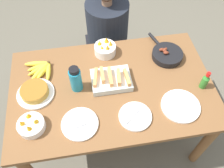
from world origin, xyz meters
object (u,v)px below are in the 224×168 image
object	(u,v)px
empty_plate_far_left	(135,116)
hot_sauce_bottle	(205,81)
water_bottle	(76,79)
skillet	(167,54)
empty_plate_far_right	(80,124)
melon_tray	(111,80)
frittata_plate_center	(35,92)
banana_bunch	(41,69)
fruit_bowl_mango	(105,49)
empty_plate_near_front	(181,106)
person_figure	(108,41)
fruit_bowl_citrus	(31,125)

from	to	relation	value
empty_plate_far_left	hot_sauce_bottle	world-z (taller)	hot_sauce_bottle
empty_plate_far_left	water_bottle	world-z (taller)	water_bottle
skillet	empty_plate_far_right	size ratio (longest dim) A/B	1.54
melon_tray	empty_plate_far_left	size ratio (longest dim) A/B	1.30
melon_tray	frittata_plate_center	distance (m)	0.52
frittata_plate_center	melon_tray	bearing A→B (deg)	1.81
banana_bunch	fruit_bowl_mango	size ratio (longest dim) A/B	1.24
skillet	empty_plate_near_front	world-z (taller)	skillet
empty_plate_near_front	empty_plate_far_right	xyz separation A→B (m)	(-0.66, -0.02, 0.00)
empty_plate_far_right	water_bottle	world-z (taller)	water_bottle
empty_plate_far_left	hot_sauce_bottle	bearing A→B (deg)	16.98
empty_plate_far_right	banana_bunch	bearing A→B (deg)	116.27
empty_plate_far_left	person_figure	size ratio (longest dim) A/B	0.19
fruit_bowl_mango	fruit_bowl_citrus	size ratio (longest dim) A/B	0.98
empty_plate_near_front	water_bottle	size ratio (longest dim) A/B	1.26
frittata_plate_center	fruit_bowl_mango	size ratio (longest dim) A/B	1.54
melon_tray	fruit_bowl_citrus	xyz separation A→B (m)	(-0.54, -0.26, -0.00)
empty_plate_far_right	fruit_bowl_mango	size ratio (longest dim) A/B	1.42
melon_tray	fruit_bowl_citrus	distance (m)	0.60
empty_plate_near_front	fruit_bowl_mango	distance (m)	0.70
skillet	hot_sauce_bottle	xyz separation A→B (m)	(0.17, -0.31, 0.04)
melon_tray	person_figure	size ratio (longest dim) A/B	0.25
frittata_plate_center	empty_plate_far_left	world-z (taller)	frittata_plate_center
melon_tray	water_bottle	world-z (taller)	water_bottle
melon_tray	water_bottle	xyz separation A→B (m)	(-0.24, -0.01, 0.06)
empty_plate_far_right	hot_sauce_bottle	xyz separation A→B (m)	(0.87, 0.15, 0.06)
frittata_plate_center	empty_plate_far_left	distance (m)	0.69
empty_plate_far_right	skillet	bearing A→B (deg)	33.42
frittata_plate_center	fruit_bowl_mango	world-z (taller)	fruit_bowl_mango
frittata_plate_center	empty_plate_near_front	bearing A→B (deg)	-15.06
hot_sauce_bottle	person_figure	world-z (taller)	person_figure
banana_bunch	hot_sauce_bottle	world-z (taller)	hot_sauce_bottle
melon_tray	hot_sauce_bottle	distance (m)	0.64
empty_plate_far_right	fruit_bowl_mango	xyz separation A→B (m)	(0.25, 0.58, 0.04)
fruit_bowl_citrus	person_figure	size ratio (longest dim) A/B	0.15
fruit_bowl_mango	empty_plate_near_front	bearing A→B (deg)	-53.42
hot_sauce_bottle	frittata_plate_center	bearing A→B (deg)	173.93
empty_plate_far_left	water_bottle	distance (m)	0.46
empty_plate_far_right	person_figure	size ratio (longest dim) A/B	0.21
empty_plate_far_left	fruit_bowl_citrus	bearing A→B (deg)	177.05
empty_plate_far_right	hot_sauce_bottle	size ratio (longest dim) A/B	1.54
empty_plate_near_front	empty_plate_far_left	size ratio (longest dim) A/B	1.21
empty_plate_far_right	fruit_bowl_citrus	bearing A→B (deg)	174.24
skillet	empty_plate_far_right	distance (m)	0.84
banana_bunch	fruit_bowl_citrus	distance (m)	0.46
banana_bunch	empty_plate_far_right	world-z (taller)	banana_bunch
empty_plate_near_front	fruit_bowl_mango	bearing A→B (deg)	126.58
melon_tray	empty_plate_far_left	world-z (taller)	melon_tray
empty_plate_far_right	fruit_bowl_mango	bearing A→B (deg)	66.83
empty_plate_near_front	hot_sauce_bottle	world-z (taller)	hot_sauce_bottle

